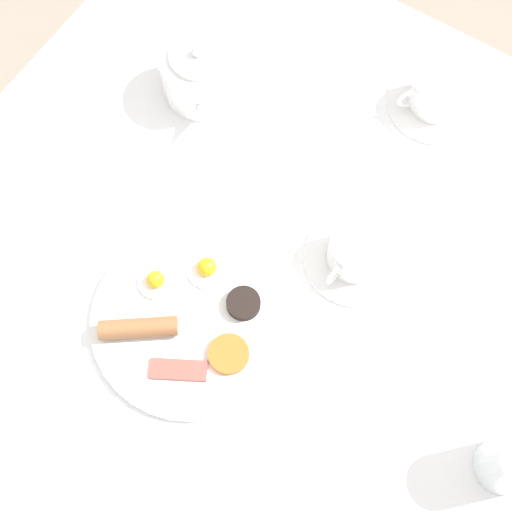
% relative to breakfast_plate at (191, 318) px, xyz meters
% --- Properties ---
extents(ground_plane, '(8.00, 8.00, 0.00)m').
position_rel_breakfast_plate_xyz_m(ground_plane, '(-0.03, -0.13, -0.71)').
color(ground_plane, gray).
extents(table, '(1.06, 1.12, 0.70)m').
position_rel_breakfast_plate_xyz_m(table, '(-0.03, -0.13, -0.07)').
color(table, white).
rests_on(table, ground_plane).
extents(breakfast_plate, '(0.30, 0.30, 0.04)m').
position_rel_breakfast_plate_xyz_m(breakfast_plate, '(0.00, 0.00, 0.00)').
color(breakfast_plate, white).
rests_on(breakfast_plate, table).
extents(teapot_near, '(0.13, 0.18, 0.11)m').
position_rel_breakfast_plate_xyz_m(teapot_near, '(0.22, -0.35, 0.04)').
color(teapot_near, white).
rests_on(teapot_near, table).
extents(teacup_with_saucer_left, '(0.16, 0.16, 0.07)m').
position_rel_breakfast_plate_xyz_m(teacup_with_saucer_left, '(-0.16, -0.21, 0.02)').
color(teacup_with_saucer_left, white).
rests_on(teacup_with_saucer_left, table).
extents(teacup_with_saucer_right, '(0.16, 0.16, 0.07)m').
position_rel_breakfast_plate_xyz_m(teacup_with_saucer_right, '(-0.13, -0.53, 0.02)').
color(teacup_with_saucer_right, white).
rests_on(teacup_with_saucer_right, table).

